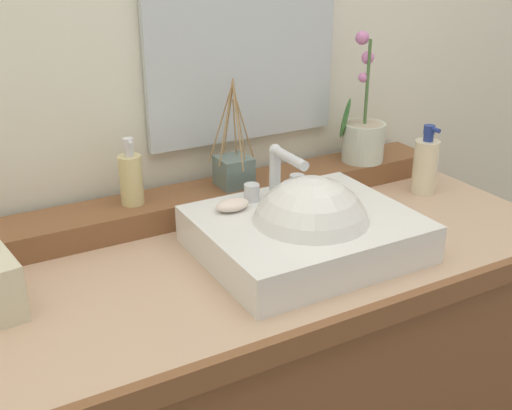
# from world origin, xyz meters

# --- Properties ---
(back_ledge) EXTENTS (1.34, 0.13, 0.06)m
(back_ledge) POSITION_xyz_m (0.00, 0.21, 0.90)
(back_ledge) COLOR brown
(back_ledge) RESTS_ON vanity_cabinet
(sink_basin) EXTENTS (0.41, 0.34, 0.27)m
(sink_basin) POSITION_xyz_m (0.15, -0.07, 0.92)
(sink_basin) COLOR white
(sink_basin) RESTS_ON vanity_cabinet
(soap_bar) EXTENTS (0.07, 0.04, 0.02)m
(soap_bar) POSITION_xyz_m (0.04, 0.04, 0.97)
(soap_bar) COLOR silver
(soap_bar) RESTS_ON sink_basin
(potted_plant) EXTENTS (0.12, 0.11, 0.32)m
(potted_plant) POSITION_xyz_m (0.49, 0.20, 1.00)
(potted_plant) COLOR beige
(potted_plant) RESTS_ON back_ledge
(soap_dispenser) EXTENTS (0.05, 0.05, 0.14)m
(soap_dispenser) POSITION_xyz_m (-0.11, 0.22, 0.99)
(soap_dispenser) COLOR #D5C684
(soap_dispenser) RESTS_ON back_ledge
(reed_diffuser) EXTENTS (0.11, 0.11, 0.25)m
(reed_diffuser) POSITION_xyz_m (0.12, 0.20, 0.97)
(reed_diffuser) COLOR slate
(reed_diffuser) RESTS_ON back_ledge
(lotion_bottle) EXTENTS (0.06, 0.06, 0.17)m
(lotion_bottle) POSITION_xyz_m (0.57, 0.06, 0.95)
(lotion_bottle) COLOR beige
(lotion_bottle) RESTS_ON vanity_cabinet
(mirror) EXTENTS (0.47, 0.02, 0.52)m
(mirror) POSITION_xyz_m (0.20, 0.29, 1.27)
(mirror) COLOR silver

